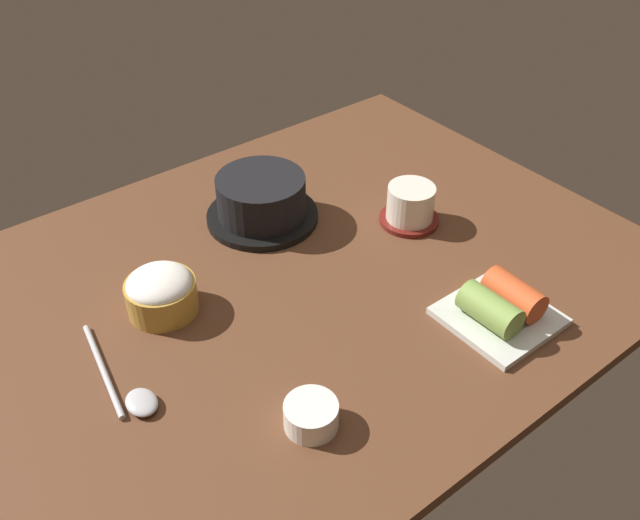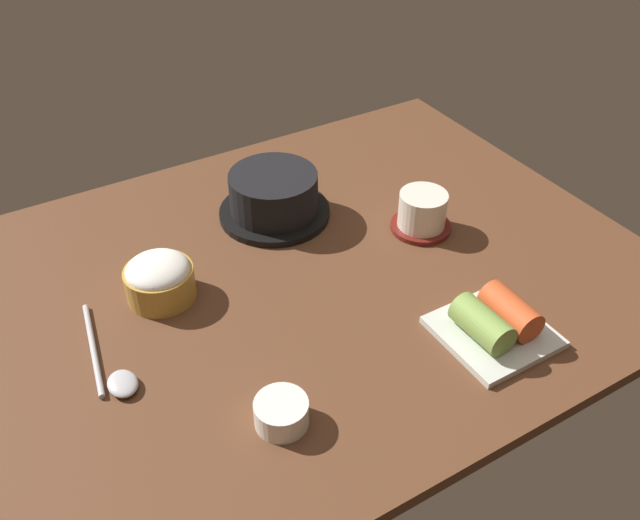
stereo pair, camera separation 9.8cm
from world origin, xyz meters
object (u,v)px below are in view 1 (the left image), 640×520
object	(u,v)px
rice_bowl	(161,292)
spoon	(128,390)
stone_pot	(261,199)
tea_cup_with_saucer	(409,204)
kimchi_plate	(501,307)
side_bowl_near	(311,415)

from	to	relation	value
rice_bowl	spoon	bearing A→B (deg)	-134.47
stone_pot	spoon	world-z (taller)	stone_pot
stone_pot	tea_cup_with_saucer	bearing A→B (deg)	-39.19
kimchi_plate	spoon	world-z (taller)	kimchi_plate
stone_pot	side_bowl_near	xyz separation A→B (cm)	(-18.77, -37.47, -1.99)
rice_bowl	tea_cup_with_saucer	size ratio (longest dim) A/B	1.01
stone_pot	rice_bowl	bearing A→B (deg)	-157.40
stone_pot	rice_bowl	distance (cm)	24.75
kimchi_plate	side_bowl_near	xyz separation A→B (cm)	(-30.64, 1.63, -0.39)
rice_bowl	tea_cup_with_saucer	xyz separation A→B (cm)	(41.06, -5.34, -0.09)
rice_bowl	spoon	world-z (taller)	rice_bowl
tea_cup_with_saucer	kimchi_plate	distance (cm)	25.08
tea_cup_with_saucer	side_bowl_near	size ratio (longest dim) A/B	1.51
stone_pot	tea_cup_with_saucer	world-z (taller)	stone_pot
tea_cup_with_saucer	side_bowl_near	world-z (taller)	tea_cup_with_saucer
kimchi_plate	side_bowl_near	world-z (taller)	kimchi_plate
tea_cup_with_saucer	kimchi_plate	size ratio (longest dim) A/B	0.70
rice_bowl	stone_pot	bearing A→B (deg)	22.60
kimchi_plate	rice_bowl	bearing A→B (deg)	139.55
spoon	kimchi_plate	bearing A→B (deg)	-22.68
rice_bowl	side_bowl_near	xyz separation A→B (cm)	(4.07, -27.96, -1.44)
kimchi_plate	spoon	size ratio (longest dim) A/B	0.71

